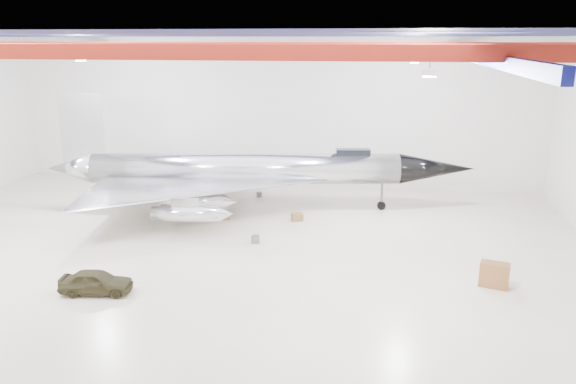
# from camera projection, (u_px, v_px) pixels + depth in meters

# --- Properties ---
(floor) EXTENTS (40.00, 40.00, 0.00)m
(floor) POSITION_uv_depth(u_px,v_px,m) (214.00, 252.00, 29.48)
(floor) COLOR beige
(floor) RESTS_ON ground
(wall_back) EXTENTS (40.00, 0.00, 40.00)m
(wall_back) POSITION_uv_depth(u_px,v_px,m) (271.00, 112.00, 42.29)
(wall_back) COLOR silver
(wall_back) RESTS_ON floor
(ceiling) EXTENTS (40.00, 40.00, 0.00)m
(ceiling) POSITION_uv_depth(u_px,v_px,m) (206.00, 35.00, 26.59)
(ceiling) COLOR #0A0F38
(ceiling) RESTS_ON wall_back
(ceiling_structure) EXTENTS (39.50, 29.50, 1.08)m
(ceiling_structure) POSITION_uv_depth(u_px,v_px,m) (207.00, 50.00, 26.76)
(ceiling_structure) COLOR maroon
(ceiling_structure) RESTS_ON ceiling
(jet_aircraft) EXTENTS (27.53, 18.14, 7.53)m
(jet_aircraft) POSITION_uv_depth(u_px,v_px,m) (245.00, 173.00, 36.24)
(jet_aircraft) COLOR silver
(jet_aircraft) RESTS_ON floor
(jeep) EXTENTS (3.29, 1.70, 1.07)m
(jeep) POSITION_uv_depth(u_px,v_px,m) (96.00, 282.00, 24.57)
(jeep) COLOR #332F19
(jeep) RESTS_ON floor
(desk) EXTENTS (1.38, 0.95, 1.15)m
(desk) POSITION_uv_depth(u_px,v_px,m) (494.00, 275.00, 25.19)
(desk) COLOR brown
(desk) RESTS_ON floor
(toolbox_red) EXTENTS (0.60, 0.55, 0.34)m
(toolbox_red) POSITION_uv_depth(u_px,v_px,m) (180.00, 204.00, 37.55)
(toolbox_red) COLOR maroon
(toolbox_red) RESTS_ON floor
(engine_drum) EXTENTS (0.47, 0.47, 0.42)m
(engine_drum) POSITION_uv_depth(u_px,v_px,m) (255.00, 239.00, 30.76)
(engine_drum) COLOR #59595B
(engine_drum) RESTS_ON floor
(parts_bin) EXTENTS (0.83, 0.76, 0.47)m
(parts_bin) POSITION_uv_depth(u_px,v_px,m) (297.00, 217.00, 34.54)
(parts_bin) COLOR olive
(parts_bin) RESTS_ON floor
(crate_small) EXTENTS (0.39, 0.34, 0.23)m
(crate_small) POSITION_uv_depth(u_px,v_px,m) (192.00, 200.00, 38.65)
(crate_small) COLOR #59595B
(crate_small) RESTS_ON floor
(oil_barrel) EXTENTS (0.72, 0.66, 0.41)m
(oil_barrel) POSITION_uv_depth(u_px,v_px,m) (224.00, 216.00, 34.79)
(oil_barrel) COLOR olive
(oil_barrel) RESTS_ON floor
(spares_box) EXTENTS (0.51, 0.51, 0.35)m
(spares_box) POSITION_uv_depth(u_px,v_px,m) (259.00, 194.00, 39.85)
(spares_box) COLOR #59595B
(spares_box) RESTS_ON floor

